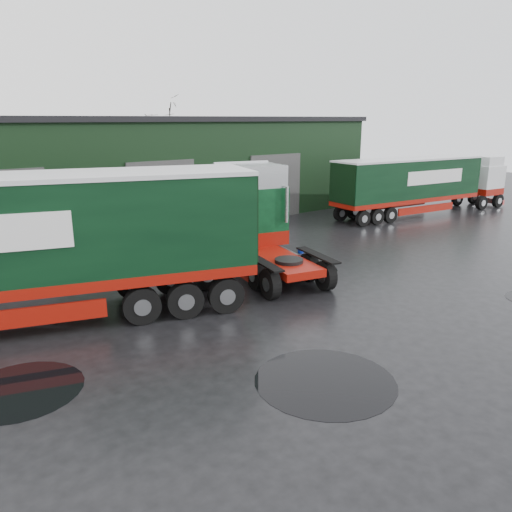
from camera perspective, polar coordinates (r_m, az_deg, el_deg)
The scene contains 10 objects.
ground at distance 16.05m, azimuth 6.60°, elevation -7.29°, with size 100.00×100.00×0.00m, color black.
warehouse at distance 33.11m, azimuth -15.59°, elevation 9.65°, with size 32.40×12.40×6.30m.
hero_tractor at distance 19.77m, azimuth 1.45°, elevation 3.81°, with size 2.99×7.05×4.38m, color #0A371A, non-canonical shape.
trailer_left at distance 16.58m, azimuth -26.35°, elevation 0.37°, with size 3.06×14.95×4.64m, color silver, non-canonical shape.
lorry_right at distance 33.93m, azimuth 16.99°, elevation 7.52°, with size 2.49×14.39×3.78m, color silver, non-canonical shape.
wash_bucket at distance 23.79m, azimuth 5.12°, elevation 0.67°, with size 0.28×0.28×0.27m, color #061E90.
tree_back_b at distance 45.45m, azimuth -11.05°, elevation 12.11°, with size 4.40×4.40×7.50m, color black, non-canonical shape.
puddle_0 at distance 12.63m, azimuth 7.90°, elevation -13.97°, with size 3.46×3.46×0.01m, color black.
puddle_1 at distance 21.24m, azimuth 5.34°, elevation -1.51°, with size 2.94×2.94×0.01m, color black.
puddle_2 at distance 13.36m, azimuth -25.33°, elevation -13.69°, with size 2.88×2.88×0.01m, color black.
Camera 1 is at (-10.41, -10.54, 6.17)m, focal length 35.00 mm.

